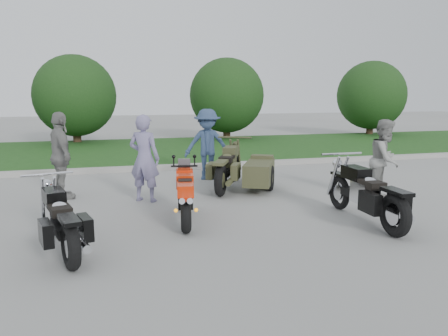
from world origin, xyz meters
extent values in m
plane|color=#9E9E98|center=(0.00, 0.00, 0.00)|extent=(80.00, 80.00, 0.00)
cube|color=#A19F98|center=(0.00, 6.00, 0.07)|extent=(60.00, 0.30, 0.15)
cube|color=#2F6221|center=(0.00, 10.15, 0.07)|extent=(60.00, 8.00, 0.14)
cylinder|color=#3F2B1C|center=(-3.00, 13.50, 0.60)|extent=(0.36, 0.36, 1.20)
sphere|color=#153312|center=(-3.00, 13.50, 2.20)|extent=(3.60, 3.60, 3.60)
cylinder|color=#3F2B1C|center=(4.00, 13.50, 0.60)|extent=(0.36, 0.36, 1.20)
sphere|color=#153312|center=(4.00, 13.50, 2.20)|extent=(3.60, 3.60, 3.60)
cylinder|color=#3F2B1C|center=(12.00, 13.50, 0.60)|extent=(0.36, 0.36, 1.20)
sphere|color=#153312|center=(12.00, 13.50, 2.20)|extent=(3.60, 3.60, 3.60)
torus|color=black|center=(-0.52, -0.20, 0.28)|extent=(0.26, 0.59, 0.57)
torus|color=black|center=(-0.30, 1.10, 0.27)|extent=(0.20, 0.56, 0.55)
cube|color=black|center=(-0.42, 0.41, 0.50)|extent=(0.38, 0.85, 0.32)
cube|color=red|center=(-0.38, 0.61, 0.75)|extent=(0.39, 0.55, 0.24)
cube|color=red|center=(-0.48, 0.00, 0.71)|extent=(0.35, 0.54, 0.20)
cube|color=black|center=(-0.44, 0.29, 0.79)|extent=(0.29, 0.35, 0.09)
cube|color=red|center=(-0.33, 0.95, 0.71)|extent=(0.36, 0.41, 0.37)
cylinder|color=silver|center=(-0.59, -0.24, 0.57)|extent=(0.17, 0.43, 0.20)
cylinder|color=silver|center=(-0.46, -0.26, 0.57)|extent=(0.17, 0.43, 0.20)
torus|color=black|center=(-2.26, -1.32, 0.34)|extent=(0.34, 0.69, 0.67)
torus|color=black|center=(-2.69, 0.26, 0.32)|extent=(0.28, 0.64, 0.63)
cube|color=black|center=(-2.47, -0.53, 0.42)|extent=(0.52, 1.20, 0.14)
cube|color=silver|center=(-2.47, -0.53, 0.50)|extent=(0.40, 0.51, 0.35)
cube|color=black|center=(-2.55, -0.25, 0.77)|extent=(0.41, 0.60, 0.22)
cube|color=black|center=(-2.43, -0.68, 0.67)|extent=(0.40, 0.55, 0.12)
cube|color=black|center=(-2.26, -1.32, 0.69)|extent=(0.35, 0.58, 0.06)
cylinder|color=silver|center=(-2.21, -0.82, 0.28)|extent=(0.38, 1.08, 0.10)
torus|color=black|center=(2.73, -1.27, 0.37)|extent=(0.19, 0.74, 0.74)
torus|color=black|center=(2.74, 0.51, 0.35)|extent=(0.13, 0.69, 0.69)
cube|color=black|center=(2.74, -0.38, 0.45)|extent=(0.25, 1.30, 0.15)
cube|color=silver|center=(2.74, -0.38, 0.54)|extent=(0.33, 0.49, 0.38)
cube|color=black|center=(2.74, -0.05, 0.84)|extent=(0.31, 0.60, 0.24)
cube|color=black|center=(2.73, -0.54, 0.74)|extent=(0.31, 0.54, 0.13)
cube|color=black|center=(2.73, -1.27, 0.76)|extent=(0.24, 0.60, 0.06)
cylinder|color=silver|center=(2.93, -0.76, 0.30)|extent=(0.12, 1.19, 0.11)
torus|color=black|center=(0.72, 2.21, 0.38)|extent=(0.51, 0.76, 0.76)
torus|color=black|center=(1.54, 3.85, 0.36)|extent=(0.44, 0.70, 0.71)
cube|color=black|center=(1.13, 3.03, 0.47)|extent=(0.81, 1.30, 0.16)
cube|color=#414327|center=(1.13, 3.03, 0.56)|extent=(0.52, 0.60, 0.39)
cube|color=#414327|center=(1.27, 3.33, 0.87)|extent=(0.55, 0.69, 0.24)
cube|color=black|center=(1.05, 2.88, 0.76)|extent=(0.53, 0.64, 0.13)
cube|color=#414327|center=(0.72, 2.21, 0.78)|extent=(0.49, 0.66, 0.07)
cylinder|color=#414327|center=(1.13, 2.59, 0.31)|extent=(0.65, 1.15, 0.11)
cube|color=#414327|center=(1.77, 2.58, 0.45)|extent=(1.19, 1.57, 0.50)
torus|color=black|center=(2.02, 2.46, 0.31)|extent=(0.40, 0.62, 0.62)
imported|color=gray|center=(-0.97, 2.22, 0.94)|extent=(0.82, 0.74, 1.88)
imported|color=gray|center=(4.14, 1.05, 0.88)|extent=(1.09, 1.05, 1.76)
imported|color=navy|center=(0.88, 4.24, 0.95)|extent=(1.38, 1.02, 1.91)
imported|color=gray|center=(-2.71, 2.91, 0.96)|extent=(0.82, 1.22, 1.93)
camera|label=1|loc=(-1.74, -7.14, 2.32)|focal=35.00mm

